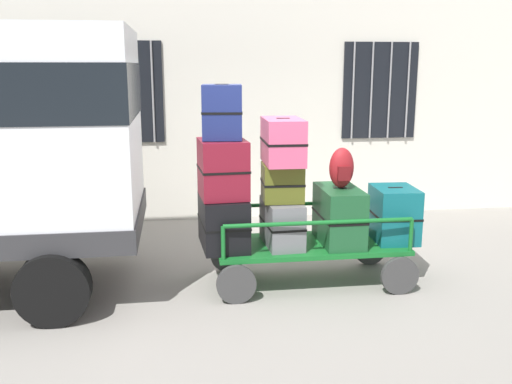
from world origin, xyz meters
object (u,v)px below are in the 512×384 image
Objects in this scene: suitcase_midright_bottom at (394,214)px; suitcase_center_bottom at (339,215)px; luggage_cart at (310,251)px; suitcase_left_bottom at (223,222)px; suitcase_midleft_middle at (282,182)px; suitcase_midleft_top at (283,141)px; suitcase_left_middle at (223,168)px; suitcase_left_top at (222,112)px; suitcase_midleft_bottom at (282,223)px; backpack at (342,168)px.

suitcase_center_bottom is at bearing -179.25° from suitcase_midright_bottom.
luggage_cart is 1.03m from suitcase_left_bottom.
suitcase_midleft_middle reaches higher than suitcase_center_bottom.
suitcase_midleft_top is (0.64, -0.04, 0.87)m from suitcase_left_bottom.
suitcase_midleft_middle is 0.59× the size of suitcase_center_bottom.
suitcase_left_middle is at bearing 178.30° from suitcase_midleft_top.
suitcase_left_bottom is (-0.96, 0.02, 0.37)m from luggage_cart.
suitcase_left_top is at bearing 179.70° from luggage_cart.
suitcase_left_top is 1.72m from suitcase_center_bottom.
suitcase_midright_bottom is at bearing -0.08° from suitcase_midleft_bottom.
suitcase_left_top is at bearing 178.57° from suitcase_midleft_middle.
backpack is at bearing -2.12° from suitcase_midleft_bottom.
suitcase_left_top is 1.22× the size of suitcase_midleft_middle.
suitcase_left_top is at bearing 178.07° from backpack.
suitcase_midright_bottom reaches higher than suitcase_midleft_bottom.
suitcase_midright_bottom is (1.28, 0.00, -0.85)m from suitcase_midleft_top.
luggage_cart is at bearing 173.32° from backpack.
suitcase_left_top is at bearing 179.37° from suitcase_midright_bottom.
luggage_cart is 4.91× the size of backpack.
suitcase_left_middle is 1.02× the size of suitcase_midright_bottom.
suitcase_left_bottom is at bearing 176.38° from suitcase_midleft_top.
suitcase_midleft_middle is 0.75m from suitcase_center_bottom.
suitcase_left_top is 0.80× the size of suitcase_midleft_bottom.
suitcase_left_top is at bearing 90.00° from suitcase_left_middle.
suitcase_center_bottom is at bearing -0.90° from suitcase_midleft_bottom.
suitcase_left_top reaches higher than suitcase_left_middle.
suitcase_midleft_middle is at bearing -1.23° from suitcase_left_middle.
suitcase_left_bottom is 1.41m from backpack.
suitcase_left_top reaches higher than luggage_cart.
backpack is at bearing -1.93° from suitcase_left_top.
luggage_cart is 1.36m from suitcase_left_middle.
suitcase_left_top is at bearing 178.26° from suitcase_midleft_bottom.
suitcase_left_bottom is 0.77m from suitcase_midleft_middle.
suitcase_left_bottom is at bearing 176.55° from suitcase_midleft_bottom.
suitcase_left_middle is at bearing 178.17° from backpack.
suitcase_midright_bottom is at bearing 2.01° from backpack.
suitcase_center_bottom is at bearing -4.38° from luggage_cart.
suitcase_left_top is 0.99m from suitcase_midleft_middle.
luggage_cart is at bearing 2.91° from suitcase_midleft_top.
suitcase_midright_bottom is at bearing -1.20° from suitcase_left_bottom.
suitcase_left_middle reaches higher than luggage_cart.
suitcase_midleft_bottom is at bearing 177.88° from backpack.
suitcase_center_bottom reaches higher than suitcase_midleft_bottom.
suitcase_midright_bottom is 1.43× the size of backpack.
suitcase_midleft_bottom is at bearing -1.54° from suitcase_left_middle.
suitcase_center_bottom is at bearing -2.18° from suitcase_left_bottom.
suitcase_center_bottom is at bearing -1.22° from suitcase_left_middle.
suitcase_midleft_top reaches higher than suitcase_center_bottom.
suitcase_midleft_bottom is (0.64, -0.02, -1.21)m from suitcase_left_top.
luggage_cart is at bearing -0.30° from suitcase_left_top.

